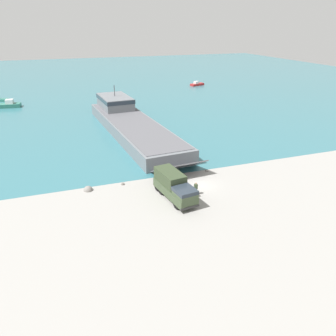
# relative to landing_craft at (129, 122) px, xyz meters

# --- Properties ---
(ground_plane) EXTENTS (240.00, 240.00, 0.00)m
(ground_plane) POSITION_rel_landing_craft_xyz_m (3.19, -27.38, -1.80)
(ground_plane) COLOR gray
(water_surface) EXTENTS (240.00, 180.00, 0.01)m
(water_surface) POSITION_rel_landing_craft_xyz_m (3.19, 66.83, -1.79)
(water_surface) COLOR #336B75
(water_surface) RESTS_ON ground_plane
(landing_craft) EXTENTS (11.49, 41.94, 7.42)m
(landing_craft) POSITION_rel_landing_craft_xyz_m (0.00, 0.00, 0.00)
(landing_craft) COLOR slate
(landing_craft) RESTS_ON ground_plane
(military_truck) EXTENTS (3.46, 7.75, 3.16)m
(military_truck) POSITION_rel_landing_craft_xyz_m (-1.20, -29.60, -0.19)
(military_truck) COLOR #3D4C33
(military_truck) RESTS_ON ground_plane
(soldier_on_ramp) EXTENTS (0.41, 0.50, 1.68)m
(soldier_on_ramp) POSITION_rel_landing_craft_xyz_m (1.69, -29.69, -0.83)
(soldier_on_ramp) COLOR #3D4C33
(soldier_on_ramp) RESTS_ON ground_plane
(moored_boat_a) EXTENTS (5.48, 3.41, 1.50)m
(moored_boat_a) POSITION_rel_landing_craft_xyz_m (34.24, 43.44, -1.30)
(moored_boat_a) COLOR #B22323
(moored_boat_a) RESTS_ON ground_plane
(moored_boat_c) EXTENTS (6.17, 3.25, 2.03)m
(moored_boat_c) POSITION_rel_landing_craft_xyz_m (-25.09, 29.72, -1.12)
(moored_boat_c) COLOR #2D7060
(moored_boat_c) RESTS_ON ground_plane
(shoreline_rock_a) EXTENTS (0.52, 0.52, 0.52)m
(shoreline_rock_a) POSITION_rel_landing_craft_xyz_m (-6.52, -23.88, -1.80)
(shoreline_rock_a) COLOR #66605B
(shoreline_rock_a) RESTS_ON ground_plane
(shoreline_rock_b) EXTENTS (1.20, 1.20, 1.20)m
(shoreline_rock_b) POSITION_rel_landing_craft_xyz_m (-11.15, -24.06, -1.80)
(shoreline_rock_b) COLOR gray
(shoreline_rock_b) RESTS_ON ground_plane
(shoreline_rock_c) EXTENTS (0.56, 0.56, 0.56)m
(shoreline_rock_c) POSITION_rel_landing_craft_xyz_m (6.13, -23.67, -1.80)
(shoreline_rock_c) COLOR gray
(shoreline_rock_c) RESTS_ON ground_plane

